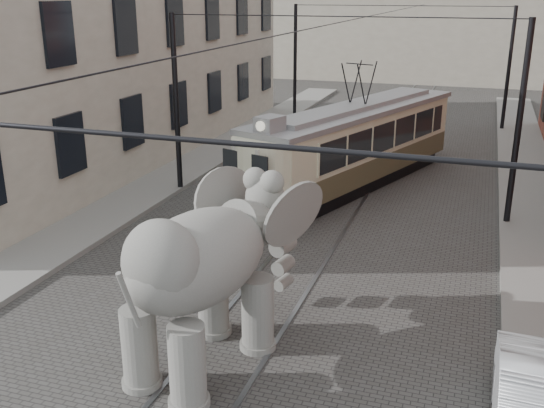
% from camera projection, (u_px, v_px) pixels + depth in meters
% --- Properties ---
extents(ground, '(120.00, 120.00, 0.00)m').
position_uv_depth(ground, '(279.00, 285.00, 14.99)').
color(ground, '#3D3A38').
extents(tram_rails, '(1.54, 80.00, 0.02)m').
position_uv_depth(tram_rails, '(279.00, 285.00, 14.99)').
color(tram_rails, slate).
rests_on(tram_rails, ground).
extents(sidewalk_left, '(2.00, 60.00, 0.15)m').
position_uv_depth(sidewalk_left, '(50.00, 249.00, 16.93)').
color(sidewalk_left, slate).
rests_on(sidewalk_left, ground).
extents(stucco_building, '(7.00, 24.00, 10.00)m').
position_uv_depth(stucco_building, '(100.00, 33.00, 25.66)').
color(stucco_building, gray).
rests_on(stucco_building, ground).
extents(catenary, '(11.00, 30.20, 6.00)m').
position_uv_depth(catenary, '(325.00, 121.00, 18.57)').
color(catenary, black).
rests_on(catenary, ground).
extents(tram, '(5.85, 11.09, 4.35)m').
position_uv_depth(tram, '(357.00, 126.00, 21.92)').
color(tram, beige).
rests_on(tram, ground).
extents(elephant, '(4.22, 6.04, 3.36)m').
position_uv_depth(elephant, '(200.00, 284.00, 11.27)').
color(elephant, slate).
rests_on(elephant, ground).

